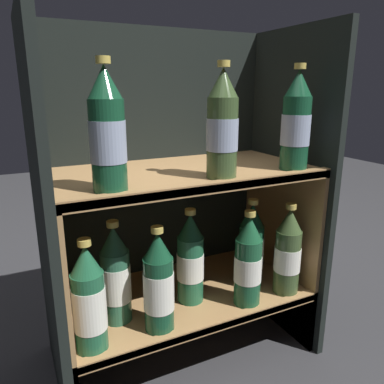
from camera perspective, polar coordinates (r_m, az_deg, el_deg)
The scene contains 15 objects.
fridge_back_wall at distance 1.16m, azimuth -5.22°, elevation 0.85°, with size 0.72×0.02×0.92m, color black.
fridge_side_left at distance 0.91m, azimuth -21.63°, elevation -4.34°, with size 0.02×0.39×0.92m, color black.
fridge_side_right at distance 1.18m, azimuth 14.18°, elevation 0.68°, with size 0.02×0.39×0.92m, color black.
shelf_lower at distance 1.11m, azimuth -0.99°, elevation -16.64°, with size 0.68×0.35×0.19m.
shelf_upper at distance 1.01m, azimuth -1.15°, elevation -4.57°, with size 0.68×0.35×0.55m.
bottle_upper_front_0 at distance 0.77m, azimuth -12.76°, elevation 8.68°, with size 0.07×0.07×0.26m.
bottle_upper_front_1 at distance 0.87m, azimuth 4.64°, elevation 9.81°, with size 0.07×0.07×0.26m.
bottle_upper_front_2 at distance 1.00m, azimuth 15.55°, elevation 10.03°, with size 0.07×0.07×0.26m.
bottle_lower_front_0 at distance 0.87m, azimuth -15.42°, elevation -15.80°, with size 0.07×0.07×0.26m.
bottle_lower_front_1 at distance 0.91m, azimuth -5.11°, elevation -13.90°, with size 0.07×0.07×0.26m.
bottle_lower_front_2 at distance 1.01m, azimuth 8.54°, elevation -10.62°, with size 0.07×0.07×0.26m.
bottle_lower_front_3 at distance 1.09m, azimuth 14.37°, elevation -9.04°, with size 0.07×0.07×0.26m.
bottle_lower_back_0 at distance 0.96m, azimuth -11.55°, elevation -12.58°, with size 0.07×0.07×0.26m.
bottle_lower_back_1 at distance 1.02m, azimuth -0.07°, elevation -10.33°, with size 0.07×0.07×0.26m.
bottle_lower_back_2 at distance 1.11m, azimuth 8.99°, elevation -8.32°, with size 0.07×0.07×0.26m.
Camera 1 is at (-0.40, -0.69, 0.75)m, focal length 35.00 mm.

